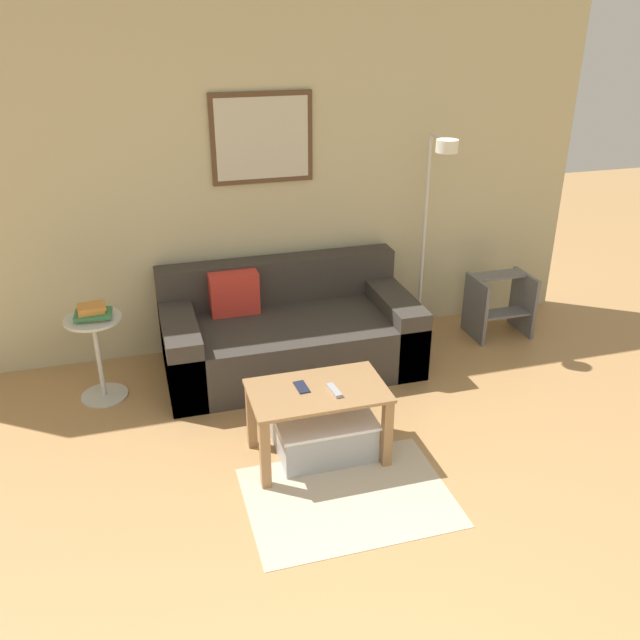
# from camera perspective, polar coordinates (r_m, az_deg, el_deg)

# --- Properties ---
(wall_back) EXTENTS (5.60, 0.09, 2.55)m
(wall_back) POSITION_cam_1_polar(r_m,az_deg,el_deg) (5.15, -7.02, 11.11)
(wall_back) COLOR #C6BC93
(wall_back) RESTS_ON ground_plane
(area_rug) EXTENTS (1.14, 0.84, 0.01)m
(area_rug) POSITION_cam_1_polar(r_m,az_deg,el_deg) (3.94, 2.39, -14.63)
(area_rug) COLOR #C1B299
(area_rug) RESTS_ON ground_plane
(couch) EXTENTS (1.85, 0.95, 0.75)m
(couch) POSITION_cam_1_polar(r_m,az_deg,el_deg) (5.09, -2.71, -1.13)
(couch) COLOR #38332D
(couch) RESTS_ON ground_plane
(coffee_table) EXTENTS (0.81, 0.48, 0.47)m
(coffee_table) POSITION_cam_1_polar(r_m,az_deg,el_deg) (4.04, -0.20, -7.16)
(coffee_table) COLOR #997047
(coffee_table) RESTS_ON ground_plane
(storage_bin) EXTENTS (0.59, 0.46, 0.26)m
(storage_bin) POSITION_cam_1_polar(r_m,az_deg,el_deg) (4.21, 0.26, -9.46)
(storage_bin) COLOR #9EA3A8
(storage_bin) RESTS_ON ground_plane
(floor_lamp) EXTENTS (0.25, 0.48, 1.64)m
(floor_lamp) POSITION_cam_1_polar(r_m,az_deg,el_deg) (5.32, 9.46, 8.27)
(floor_lamp) COLOR silver
(floor_lamp) RESTS_ON ground_plane
(side_table) EXTENTS (0.38, 0.38, 0.61)m
(side_table) POSITION_cam_1_polar(r_m,az_deg,el_deg) (4.87, -18.22, -2.42)
(side_table) COLOR silver
(side_table) RESTS_ON ground_plane
(book_stack) EXTENTS (0.25, 0.20, 0.09)m
(book_stack) POSITION_cam_1_polar(r_m,az_deg,el_deg) (4.75, -18.64, 0.65)
(book_stack) COLOR #D8C666
(book_stack) RESTS_ON side_table
(remote_control) EXTENTS (0.05, 0.15, 0.02)m
(remote_control) POSITION_cam_1_polar(r_m,az_deg,el_deg) (3.96, 1.21, -5.94)
(remote_control) COLOR #99999E
(remote_control) RESTS_ON coffee_table
(cell_phone) EXTENTS (0.07, 0.14, 0.01)m
(cell_phone) POSITION_cam_1_polar(r_m,az_deg,el_deg) (4.00, -1.57, -5.66)
(cell_phone) COLOR #1E2338
(cell_phone) RESTS_ON coffee_table
(step_stool) EXTENTS (0.47, 0.37, 0.51)m
(step_stool) POSITION_cam_1_polar(r_m,az_deg,el_deg) (5.76, 14.89, 1.36)
(step_stool) COLOR slate
(step_stool) RESTS_ON ground_plane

